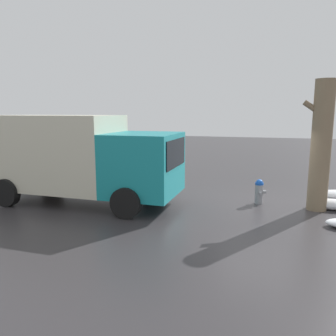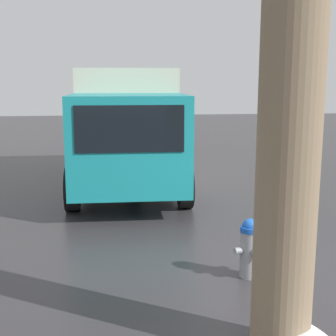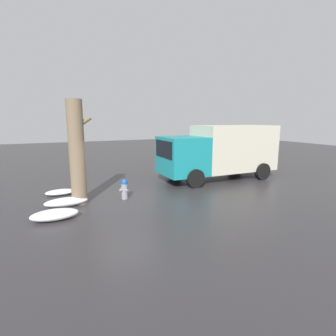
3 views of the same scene
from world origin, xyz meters
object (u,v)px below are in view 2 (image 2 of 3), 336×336
(pedestrian, at_px, (134,157))
(delivery_truck, at_px, (127,124))
(tree_trunk, at_px, (288,151))
(fire_hydrant, at_px, (250,247))

(pedestrian, bearing_deg, delivery_truck, -50.81)
(tree_trunk, height_order, pedestrian, tree_trunk)
(tree_trunk, relative_size, delivery_truck, 0.61)
(tree_trunk, bearing_deg, pedestrian, 10.38)
(delivery_truck, relative_size, pedestrian, 3.74)
(delivery_truck, bearing_deg, tree_trunk, 100.28)
(fire_hydrant, distance_m, tree_trunk, 2.35)
(delivery_truck, bearing_deg, pedestrian, 95.34)
(fire_hydrant, height_order, delivery_truck, delivery_truck)
(fire_hydrant, bearing_deg, delivery_truck, 177.91)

